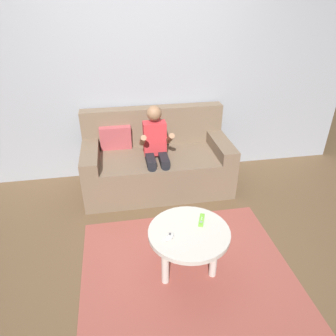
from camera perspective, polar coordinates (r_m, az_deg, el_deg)
name	(u,v)px	position (r m, az deg, el deg)	size (l,w,h in m)	color
ground_plane	(164,256)	(2.85, -0.69, -15.72)	(10.14, 10.14, 0.00)	brown
wall_back	(141,71)	(3.64, -5.01, 17.14)	(5.07, 0.05, 2.50)	#999EA8
couch	(156,162)	(3.62, -2.20, 1.10)	(1.63, 0.80, 0.87)	#75604C
person_seated_on_couch	(156,148)	(3.33, -2.19, 3.66)	(0.34, 0.42, 1.01)	black
coffee_table	(189,238)	(2.47, 3.78, -12.53)	(0.63, 0.63, 0.44)	beige
area_rug	(187,272)	(2.73, 3.54, -18.36)	(1.72, 1.51, 0.01)	#9E4C42
game_remote_lime_near_edge	(202,220)	(2.51, 6.13, -9.40)	(0.08, 0.14, 0.03)	#72C638
nunchuk_white	(169,237)	(2.34, 0.24, -12.40)	(0.10, 0.09, 0.05)	white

